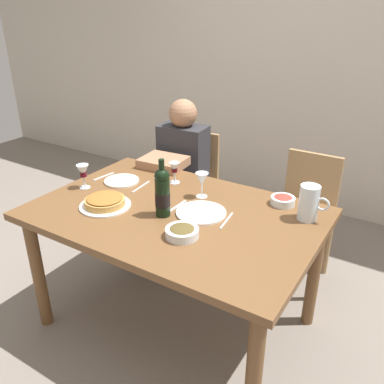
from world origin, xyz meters
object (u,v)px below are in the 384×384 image
at_px(wine_glass_centre, 174,169).
at_px(chair_left, 191,181).
at_px(dinner_plate_right_setting, 122,181).
at_px(dinner_plate_left_setting, 201,213).
at_px(wine_bottle, 162,192).
at_px(water_pitcher, 309,205).
at_px(diner_left, 176,178).
at_px(wine_glass_left_diner, 202,180).
at_px(baked_tart, 105,202).
at_px(olive_bowl, 182,232).
at_px(chair_right, 305,210).
at_px(salad_bowl, 283,200).
at_px(wine_glass_right_diner, 83,172).
at_px(dining_table, 175,226).

bearing_deg(wine_glass_centre, chair_left, 112.81).
bearing_deg(dinner_plate_right_setting, dinner_plate_left_setting, -8.87).
bearing_deg(chair_left, wine_bottle, 109.42).
bearing_deg(dinner_plate_right_setting, water_pitcher, 7.06).
distance_m(wine_glass_centre, diner_left, 0.48).
xyz_separation_m(dinner_plate_left_setting, chair_left, (-0.59, 0.85, -0.27)).
bearing_deg(diner_left, wine_glass_left_diner, 132.84).
bearing_deg(baked_tart, olive_bowl, -4.50).
distance_m(water_pitcher, olive_bowl, 0.66).
bearing_deg(water_pitcher, chair_right, 105.99).
height_order(wine_glass_centre, diner_left, diner_left).
bearing_deg(wine_glass_left_diner, baked_tart, -135.29).
xyz_separation_m(diner_left, chair_right, (0.89, 0.22, -0.12)).
distance_m(salad_bowl, dinner_plate_left_setting, 0.46).
relative_size(wine_bottle, olive_bowl, 1.93).
bearing_deg(wine_glass_centre, wine_glass_left_diner, -19.08).
bearing_deg(wine_glass_right_diner, diner_left, 75.29).
relative_size(dining_table, dinner_plate_right_setting, 7.03).
height_order(baked_tart, dinner_plate_right_setting, baked_tart).
xyz_separation_m(salad_bowl, chair_left, (-0.91, 0.52, -0.29)).
relative_size(wine_glass_left_diner, wine_glass_centre, 1.11).
height_order(wine_glass_right_diner, dinner_plate_left_setting, wine_glass_right_diner).
xyz_separation_m(water_pitcher, wine_glass_left_diner, (-0.59, -0.06, 0.02)).
bearing_deg(water_pitcher, wine_bottle, -151.43).
distance_m(salad_bowl, wine_glass_centre, 0.67).
bearing_deg(olive_bowl, wine_bottle, 147.68).
bearing_deg(water_pitcher, dining_table, -155.45).
height_order(wine_bottle, wine_glass_centre, wine_bottle).
xyz_separation_m(wine_glass_left_diner, wine_glass_right_diner, (-0.66, -0.26, -0.00)).
xyz_separation_m(baked_tart, salad_bowl, (0.81, 0.53, -0.00)).
height_order(baked_tart, wine_glass_centre, wine_glass_centre).
relative_size(water_pitcher, chair_right, 0.21).
height_order(dinner_plate_left_setting, chair_right, chair_right).
relative_size(wine_glass_centre, dinner_plate_right_setting, 0.62).
distance_m(dining_table, wine_glass_centre, 0.42).
bearing_deg(dinner_plate_right_setting, diner_left, 83.96).
xyz_separation_m(baked_tart, dinner_plate_left_setting, (0.48, 0.20, -0.02)).
distance_m(dining_table, baked_tart, 0.40).
bearing_deg(water_pitcher, diner_left, 160.59).
xyz_separation_m(wine_glass_right_diner, wine_glass_centre, (0.41, 0.35, -0.01)).
height_order(dining_table, baked_tart, baked_tart).
relative_size(olive_bowl, chair_right, 0.18).
xyz_separation_m(baked_tart, wine_glass_left_diner, (0.38, 0.38, 0.08)).
xyz_separation_m(olive_bowl, dinner_plate_left_setting, (-0.04, 0.24, -0.02)).
bearing_deg(wine_bottle, diner_left, 119.65).
bearing_deg(baked_tart, wine_bottle, 14.92).
distance_m(wine_glass_left_diner, diner_left, 0.69).
relative_size(wine_glass_right_diner, diner_left, 0.13).
bearing_deg(dining_table, water_pitcher, 24.55).
relative_size(wine_glass_left_diner, diner_left, 0.13).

